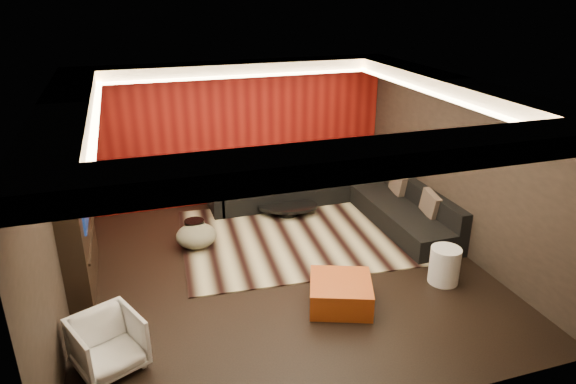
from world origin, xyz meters
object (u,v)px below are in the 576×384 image
object	(u,v)px
white_side_table	(444,265)
orange_ottoman	(340,293)
armchair	(108,344)
sectional_sofa	(338,198)
drum_stool	(195,231)
coffee_table	(288,209)

from	to	relation	value
white_side_table	orange_ottoman	xyz separation A→B (m)	(-1.68, -0.07, -0.09)
armchair	sectional_sofa	bearing A→B (deg)	13.77
white_side_table	sectional_sofa	distance (m)	2.92
armchair	white_side_table	bearing A→B (deg)	-19.07
drum_stool	orange_ottoman	bearing A→B (deg)	-56.43
white_side_table	armchair	size ratio (longest dim) A/B	0.76
sectional_sofa	armchair	bearing A→B (deg)	-142.11
drum_stool	sectional_sofa	world-z (taller)	sectional_sofa
orange_ottoman	coffee_table	bearing A→B (deg)	85.95
drum_stool	armchair	distance (m)	3.12
drum_stool	armchair	size ratio (longest dim) A/B	0.54
white_side_table	sectional_sofa	size ratio (longest dim) A/B	0.15
white_side_table	orange_ottoman	world-z (taller)	white_side_table
drum_stool	orange_ottoman	xyz separation A→B (m)	(1.63, -2.45, -0.03)
coffee_table	sectional_sofa	distance (m)	1.02
armchair	sectional_sofa	xyz separation A→B (m)	(4.23, 3.30, -0.07)
drum_stool	white_side_table	xyz separation A→B (m)	(3.31, -2.38, 0.06)
coffee_table	white_side_table	world-z (taller)	white_side_table
white_side_table	armchair	world-z (taller)	armchair
coffee_table	drum_stool	world-z (taller)	drum_stool
armchair	coffee_table	bearing A→B (deg)	22.23
sectional_sofa	drum_stool	bearing A→B (deg)	-170.07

